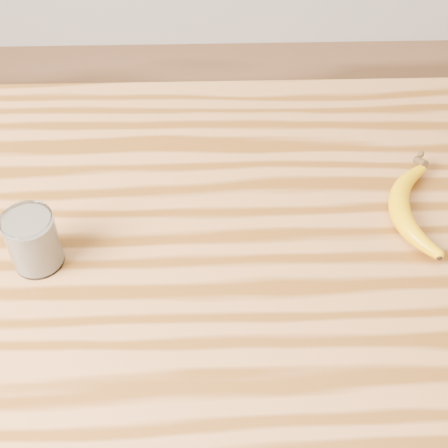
{
  "coord_description": "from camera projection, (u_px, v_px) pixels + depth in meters",
  "views": [
    {
      "loc": [
        -0.02,
        -0.63,
        1.62
      ],
      "look_at": [
        0.0,
        -0.01,
        0.93
      ],
      "focal_mm": 50.0,
      "sensor_mm": 36.0,
      "label": 1
    }
  ],
  "objects": [
    {
      "name": "table",
      "position": [
        223.0,
        285.0,
        1.05
      ],
      "size": [
        1.2,
        0.8,
        0.9
      ],
      "color": "#AD7139",
      "rests_on": "ground"
    },
    {
      "name": "banana",
      "position": [
        398.0,
        208.0,
        0.97
      ],
      "size": [
        0.12,
        0.28,
        0.03
      ],
      "primitive_type": null,
      "rotation": [
        0.0,
        0.0,
        -0.1
      ],
      "color": "#E8A800",
      "rests_on": "table"
    },
    {
      "name": "smoothie_glass",
      "position": [
        33.0,
        241.0,
        0.88
      ],
      "size": [
        0.07,
        0.07,
        0.09
      ],
      "color": "white",
      "rests_on": "table"
    }
  ]
}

